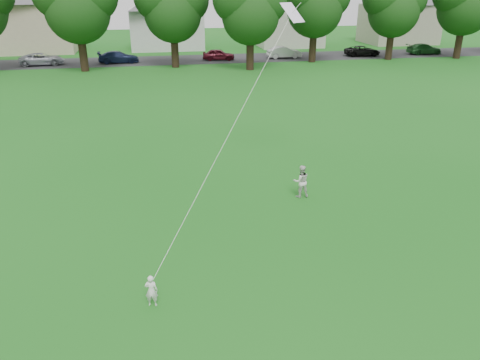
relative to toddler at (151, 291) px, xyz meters
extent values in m
plane|color=#145814|center=(2.84, 0.62, -0.46)|extent=(160.00, 160.00, 0.00)
cube|color=#2D2D30|center=(2.84, 42.62, -0.46)|extent=(90.00, 7.00, 0.01)
imported|color=silver|center=(0.00, 0.00, 0.00)|extent=(0.38, 0.29, 0.93)
imported|color=beige|center=(5.93, 5.83, 0.20)|extent=(0.65, 0.51, 1.33)
plane|color=white|center=(6.43, 9.61, 6.28)|extent=(1.31, 1.26, 0.77)
cylinder|color=white|center=(3.22, 4.81, 3.24)|extent=(0.01, 0.01, 13.06)
cylinder|color=black|center=(-5.76, 37.18, 1.38)|extent=(0.76, 0.76, 3.69)
cylinder|color=black|center=(2.95, 37.78, 1.27)|extent=(0.74, 0.74, 3.47)
cylinder|color=black|center=(10.02, 35.00, 1.23)|extent=(0.73, 0.73, 3.39)
cylinder|color=black|center=(17.56, 38.49, 1.34)|extent=(0.75, 0.75, 3.60)
cylinder|color=black|center=(26.42, 38.55, 1.23)|extent=(0.73, 0.73, 3.39)
cylinder|color=black|center=(34.36, 37.91, 1.33)|extent=(0.75, 0.75, 3.59)
imported|color=#9C9EAA|center=(-10.46, 41.62, 0.16)|extent=(4.58, 2.44, 1.22)
imported|color=#162146|center=(-2.80, 41.62, 0.16)|extent=(4.26, 1.85, 1.22)
imported|color=#56111D|center=(7.89, 41.62, 0.14)|extent=(3.66, 1.88, 1.19)
imported|color=#AFAFAF|center=(15.33, 41.62, 0.18)|extent=(3.89, 1.41, 1.27)
imported|color=black|center=(24.74, 41.62, 0.11)|extent=(4.12, 1.96, 1.13)
imported|color=#1A501F|center=(32.54, 41.62, 0.15)|extent=(4.20, 1.82, 1.20)
cube|color=#C1B090|center=(-13.16, 52.62, 2.34)|extent=(9.76, 7.47, 5.61)
cube|color=silver|center=(2.84, 52.62, 1.93)|extent=(8.94, 7.06, 4.79)
cube|color=beige|center=(18.84, 52.62, 2.25)|extent=(8.10, 7.67, 5.44)
cube|color=#A7A18A|center=(34.84, 52.62, 2.10)|extent=(9.08, 7.32, 5.12)
camera|label=1|loc=(0.39, -10.39, 7.45)|focal=35.00mm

